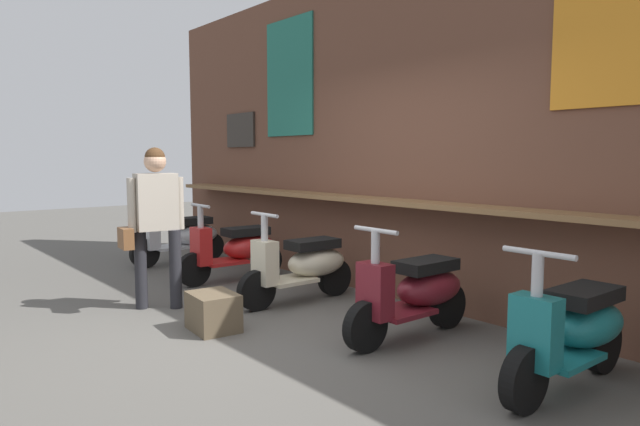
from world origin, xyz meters
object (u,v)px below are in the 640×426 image
object	(u,v)px
scooter_silver	(184,236)
scooter_cream	(304,265)
scooter_maroon	(416,292)
shopper_with_handbag	(155,212)
merchandise_crate	(213,312)
scooter_teal	(574,330)
scooter_red	(238,249)

from	to	relation	value
scooter_silver	scooter_cream	size ratio (longest dim) A/B	1.00
scooter_silver	scooter_maroon	size ratio (longest dim) A/B	1.00
scooter_cream	shopper_with_handbag	world-z (taller)	shopper_with_handbag
merchandise_crate	scooter_cream	bearing A→B (deg)	102.55
scooter_maroon	merchandise_crate	bearing A→B (deg)	-44.90
scooter_silver	shopper_with_handbag	world-z (taller)	shopper_with_handbag
scooter_maroon	shopper_with_handbag	size ratio (longest dim) A/B	0.87
scooter_cream	scooter_silver	bearing A→B (deg)	-88.33
scooter_cream	shopper_with_handbag	size ratio (longest dim) A/B	0.87
merchandise_crate	scooter_teal	bearing A→B (deg)	25.17
scooter_red	merchandise_crate	xyz separation A→B (m)	(1.59, -1.22, -0.22)
scooter_silver	merchandise_crate	world-z (taller)	scooter_silver
scooter_silver	shopper_with_handbag	size ratio (longest dim) A/B	0.87
scooter_cream	merchandise_crate	world-z (taller)	scooter_cream
scooter_teal	shopper_with_handbag	bearing A→B (deg)	-69.25
scooter_red	scooter_silver	bearing A→B (deg)	-87.02
scooter_maroon	merchandise_crate	xyz separation A→B (m)	(-1.26, -1.22, -0.22)
scooter_teal	scooter_red	bearing A→B (deg)	-89.21
scooter_maroon	scooter_teal	size ratio (longest dim) A/B	1.00
scooter_red	shopper_with_handbag	distance (m)	1.55
scooter_maroon	scooter_silver	bearing A→B (deg)	-89.11
scooter_silver	scooter_red	world-z (taller)	same
scooter_silver	scooter_red	xyz separation A→B (m)	(1.46, -0.00, 0.00)
scooter_silver	scooter_teal	distance (m)	5.66
scooter_red	scooter_teal	bearing A→B (deg)	92.98
scooter_red	merchandise_crate	bearing A→B (deg)	55.51
scooter_cream	scooter_maroon	bearing A→B (deg)	91.67
shopper_with_handbag	scooter_maroon	bearing A→B (deg)	37.54
scooter_teal	merchandise_crate	bearing A→B (deg)	-64.04
scooter_silver	scooter_cream	world-z (taller)	same
scooter_red	scooter_maroon	size ratio (longest dim) A/B	1.00
scooter_silver	merchandise_crate	xyz separation A→B (m)	(3.06, -1.22, -0.22)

